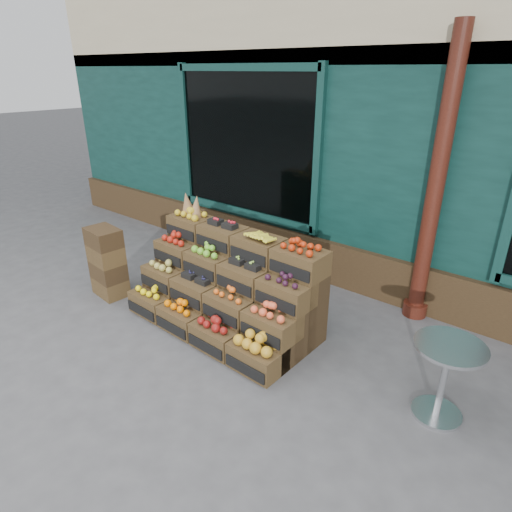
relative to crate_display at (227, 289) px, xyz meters
The scene contains 6 objects.
ground 0.81m from the crate_display, 46.76° to the right, with size 60.00×60.00×0.00m, color #474749.
shop_facade 5.04m from the crate_display, 84.16° to the left, with size 12.00×6.24×4.80m.
crate_display is the anchor object (origin of this frame).
spare_crates 1.73m from the crate_display, 163.37° to the right, with size 0.49×0.37×0.92m.
bistro_table 2.43m from the crate_display, ahead, with size 0.58×0.58×0.72m.
shopkeeper 2.78m from the crate_display, 116.39° to the left, with size 0.78×0.51×2.15m, color #134520.
Camera 1 is at (2.55, -2.67, 2.76)m, focal length 30.00 mm.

